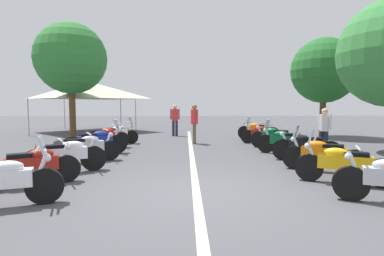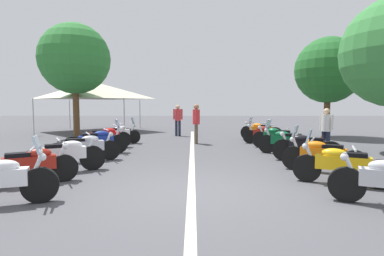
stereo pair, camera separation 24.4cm
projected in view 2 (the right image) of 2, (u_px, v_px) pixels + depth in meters
name	position (u px, v px, depth m)	size (l,w,h in m)	color
ground_plane	(191.00, 192.00, 6.18)	(80.00, 80.00, 0.00)	#4C4C51
lane_centre_stripe	(192.00, 158.00, 10.09)	(19.30, 0.16, 0.01)	beige
motorcycle_left_row_1	(31.00, 165.00, 6.68)	(1.12, 1.80, 0.99)	black
motorcycle_left_row_2	(65.00, 155.00, 7.92)	(1.05, 1.89, 1.01)	black
motorcycle_left_row_3	(85.00, 147.00, 9.34)	(1.14, 2.00, 0.99)	black
motorcycle_left_row_4	(97.00, 141.00, 10.72)	(1.15, 2.04, 1.23)	black
motorcycle_left_row_5	(105.00, 137.00, 12.13)	(1.19, 1.92, 1.00)	black
motorcycle_left_row_6	(117.00, 134.00, 13.48)	(1.02, 2.02, 1.19)	black
motorcycle_right_row_1	(341.00, 164.00, 6.67)	(1.08, 1.93, 1.20)	black
motorcycle_right_row_2	(322.00, 155.00, 7.89)	(1.18, 1.87, 1.21)	black
motorcycle_right_row_3	(306.00, 147.00, 9.32)	(1.00, 1.92, 1.02)	black
motorcycle_right_row_4	(286.00, 141.00, 10.64)	(1.29, 1.79, 1.22)	black
motorcycle_right_row_5	(277.00, 137.00, 12.00)	(1.30, 1.75, 1.01)	black
motorcycle_right_row_6	(266.00, 134.00, 13.41)	(1.10, 1.94, 1.20)	black
motorcycle_right_row_7	(261.00, 131.00, 14.93)	(1.33, 1.82, 1.02)	black
traffic_cone_0	(321.00, 143.00, 11.54)	(0.36, 0.36, 0.61)	orange
traffic_cone_1	(308.00, 143.00, 11.62)	(0.36, 0.36, 0.61)	orange
traffic_cone_2	(37.00, 153.00, 9.19)	(0.36, 0.36, 0.61)	orange
bystander_1	(196.00, 120.00, 13.63)	(0.53, 0.32, 1.76)	brown
bystander_2	(326.00, 127.00, 10.86)	(0.47, 0.32, 1.62)	#1E2338
bystander_3	(178.00, 118.00, 16.93)	(0.32, 0.53, 1.72)	#1E2338
roadside_tree_0	(328.00, 70.00, 16.23)	(3.47, 3.47, 5.29)	brown
roadside_tree_1	(75.00, 59.00, 15.77)	(3.60, 3.60, 5.89)	brown
event_tent	(93.00, 90.00, 19.62)	(5.68, 5.68, 3.20)	beige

